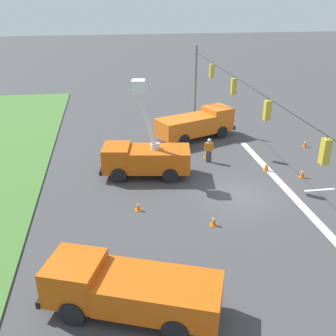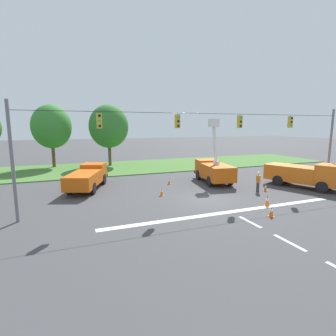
# 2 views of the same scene
# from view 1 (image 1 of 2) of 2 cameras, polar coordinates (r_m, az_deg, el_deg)

# --- Properties ---
(ground_plane) EXTENTS (200.00, 200.00, 0.00)m
(ground_plane) POSITION_cam_1_polar(r_m,az_deg,el_deg) (24.09, 10.48, -3.99)
(ground_plane) COLOR #424244
(lane_markings) EXTENTS (17.60, 15.25, 0.01)m
(lane_markings) POSITION_cam_1_polar(r_m,az_deg,el_deg) (25.90, 20.14, -3.06)
(lane_markings) COLOR silver
(lane_markings) RESTS_ON ground
(signal_gantry) EXTENTS (26.20, 0.33, 7.20)m
(signal_gantry) POSITION_cam_1_polar(r_m,az_deg,el_deg) (22.34, 11.37, 6.44)
(signal_gantry) COLOR slate
(signal_gantry) RESTS_ON ground
(utility_truck_bucket_lift) EXTENTS (3.16, 6.08, 6.37)m
(utility_truck_bucket_lift) POSITION_cam_1_polar(r_m,az_deg,el_deg) (25.76, -3.32, 1.65)
(utility_truck_bucket_lift) COLOR #D6560F
(utility_truck_bucket_lift) RESTS_ON ground
(utility_truck_support_near) EXTENTS (4.45, 7.06, 2.02)m
(utility_truck_support_near) POSITION_cam_1_polar(r_m,az_deg,el_deg) (15.38, -5.80, -17.01)
(utility_truck_support_near) COLOR #D6560F
(utility_truck_support_near) RESTS_ON ground
(utility_truck_support_far) EXTENTS (4.58, 7.01, 2.37)m
(utility_truck_support_far) POSITION_cam_1_polar(r_m,az_deg,el_deg) (32.78, 4.25, 6.44)
(utility_truck_support_far) COLOR orange
(utility_truck_support_far) RESTS_ON ground
(road_worker) EXTENTS (0.36, 0.62, 1.77)m
(road_worker) POSITION_cam_1_polar(r_m,az_deg,el_deg) (28.17, 5.97, 2.79)
(road_worker) COLOR #383842
(road_worker) RESTS_ON ground
(traffic_cone_foreground_left) EXTENTS (0.36, 0.36, 0.69)m
(traffic_cone_foreground_left) POSITION_cam_1_polar(r_m,az_deg,el_deg) (32.91, 19.33, 3.48)
(traffic_cone_foreground_left) COLOR orange
(traffic_cone_foreground_left) RESTS_ON ground
(traffic_cone_foreground_right) EXTENTS (0.36, 0.36, 0.61)m
(traffic_cone_foreground_right) POSITION_cam_1_polar(r_m,az_deg,el_deg) (22.12, -4.36, -5.47)
(traffic_cone_foreground_right) COLOR orange
(traffic_cone_foreground_right) RESTS_ON ground
(traffic_cone_mid_left) EXTENTS (0.36, 0.36, 0.64)m
(traffic_cone_mid_left) POSITION_cam_1_polar(r_m,az_deg,el_deg) (29.16, 5.58, 2.11)
(traffic_cone_mid_left) COLOR orange
(traffic_cone_mid_left) RESTS_ON ground
(traffic_cone_mid_right) EXTENTS (0.36, 0.36, 0.71)m
(traffic_cone_mid_right) POSITION_cam_1_polar(r_m,az_deg,el_deg) (27.33, 18.93, -0.63)
(traffic_cone_mid_right) COLOR orange
(traffic_cone_mid_right) RESTS_ON ground
(traffic_cone_near_bucket) EXTENTS (0.36, 0.36, 0.66)m
(traffic_cone_near_bucket) POSITION_cam_1_polar(r_m,az_deg,el_deg) (20.86, 6.67, -7.48)
(traffic_cone_near_bucket) COLOR orange
(traffic_cone_near_bucket) RESTS_ON ground
(traffic_cone_lane_edge_a) EXTENTS (0.36, 0.36, 0.80)m
(traffic_cone_lane_edge_a) POSITION_cam_1_polar(r_m,az_deg,el_deg) (27.65, 14.12, 0.40)
(traffic_cone_lane_edge_a) COLOR orange
(traffic_cone_lane_edge_a) RESTS_ON ground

